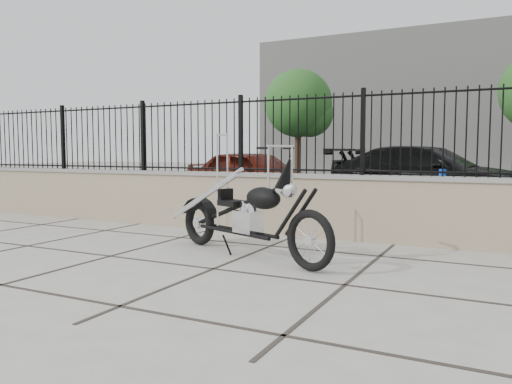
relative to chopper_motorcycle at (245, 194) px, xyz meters
name	(u,v)px	position (x,y,z in m)	size (l,w,h in m)	color
ground_plane	(213,269)	(0.01, -0.78, -0.78)	(90.00, 90.00, 0.00)	#99968E
parking_lot	(409,190)	(0.01, 11.72, -0.78)	(30.00, 30.00, 0.00)	black
retaining_wall	(298,205)	(0.01, 1.72, -0.30)	(14.00, 0.36, 0.96)	gray
iron_fence	(298,135)	(0.01, 1.72, 0.78)	(14.00, 0.08, 1.20)	black
background_building	(453,105)	(0.01, 25.72, 3.22)	(22.00, 6.00, 8.00)	beige
chopper_motorcycle	(245,194)	(0.00, 0.00, 0.00)	(2.60, 0.46, 1.56)	black
car_red	(254,176)	(-2.90, 5.97, -0.10)	(1.60, 3.98, 1.35)	#4D130B
car_black	(428,176)	(1.21, 7.19, -0.06)	(2.02, 4.96, 1.44)	black
bollard_a	(230,193)	(-2.24, 3.55, -0.34)	(0.11, 0.11, 0.88)	blue
bollard_b	(442,198)	(1.91, 3.58, -0.28)	(0.12, 0.12, 1.00)	blue
tree_left	(298,100)	(-5.62, 15.77, 2.83)	(3.05, 3.05, 5.15)	#382619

